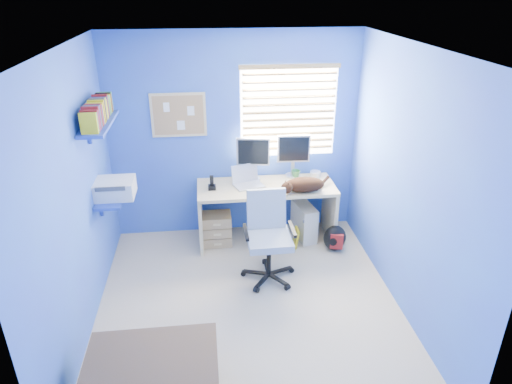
{
  "coord_description": "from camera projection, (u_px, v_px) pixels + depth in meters",
  "views": [
    {
      "loc": [
        -0.35,
        -3.67,
        2.99
      ],
      "look_at": [
        0.15,
        0.65,
        0.95
      ],
      "focal_mm": 32.0,
      "sensor_mm": 36.0,
      "label": 1
    }
  ],
  "objects": [
    {
      "name": "wall_front",
      "position": [
        275.0,
        310.0,
        2.64
      ],
      "size": [
        3.0,
        0.01,
        2.5
      ],
      "primitive_type": "cube",
      "color": "blue",
      "rests_on": "ground"
    },
    {
      "name": "ceiling",
      "position": [
        247.0,
        48.0,
        3.55
      ],
      "size": [
        3.0,
        3.2,
        0.0
      ],
      "primitive_type": "cube",
      "color": "white",
      "rests_on": "wall_back"
    },
    {
      "name": "wall_back",
      "position": [
        235.0,
        137.0,
        5.52
      ],
      "size": [
        3.0,
        0.01,
        2.5
      ],
      "primitive_type": "cube",
      "color": "blue",
      "rests_on": "ground"
    },
    {
      "name": "monitor_left",
      "position": [
        253.0,
        159.0,
        5.51
      ],
      "size": [
        0.41,
        0.18,
        0.54
      ],
      "primitive_type": "cube",
      "rotation": [
        0.0,
        0.0,
        -0.15
      ],
      "color": "silver",
      "rests_on": "desk"
    },
    {
      "name": "bed_corner",
      "position": [
        154.0,
        383.0,
        3.43
      ],
      "size": [
        0.94,
        0.67,
        0.45
      ],
      "primitive_type": "cube",
      "color": "#4A3624",
      "rests_on": "floor"
    },
    {
      "name": "phone",
      "position": [
        212.0,
        182.0,
        5.35
      ],
      "size": [
        0.09,
        0.11,
        0.17
      ],
      "primitive_type": "cube",
      "rotation": [
        0.0,
        0.0,
        -0.0
      ],
      "color": "black",
      "rests_on": "desk"
    },
    {
      "name": "mug",
      "position": [
        296.0,
        174.0,
        5.66
      ],
      "size": [
        0.1,
        0.09,
        0.1
      ],
      "primitive_type": "imported",
      "color": "#378240",
      "rests_on": "desk"
    },
    {
      "name": "cat",
      "position": [
        305.0,
        184.0,
        5.29
      ],
      "size": [
        0.53,
        0.41,
        0.17
      ],
      "primitive_type": "ellipsoid",
      "rotation": [
        0.0,
        0.0,
        0.4
      ],
      "color": "black",
      "rests_on": "desk"
    },
    {
      "name": "monitor_right",
      "position": [
        293.0,
        156.0,
        5.61
      ],
      "size": [
        0.41,
        0.15,
        0.54
      ],
      "primitive_type": "cube",
      "rotation": [
        0.0,
        0.0,
        -0.06
      ],
      "color": "silver",
      "rests_on": "desk"
    },
    {
      "name": "floor",
      "position": [
        249.0,
        305.0,
        4.61
      ],
      "size": [
        3.0,
        3.2,
        0.0
      ],
      "primitive_type": "cube",
      "color": "#C4AF93",
      "rests_on": "ground"
    },
    {
      "name": "laptop",
      "position": [
        249.0,
        178.0,
        5.41
      ],
      "size": [
        0.39,
        0.34,
        0.22
      ],
      "primitive_type": "cube",
      "rotation": [
        0.0,
        0.0,
        0.29
      ],
      "color": "silver",
      "rests_on": "desk"
    },
    {
      "name": "wall_shelves",
      "position": [
        105.0,
        151.0,
        4.53
      ],
      "size": [
        0.42,
        0.9,
        1.05
      ],
      "color": "#2540AA",
      "rests_on": "ground"
    },
    {
      "name": "backpack",
      "position": [
        335.0,
        238.0,
        5.48
      ],
      "size": [
        0.32,
        0.28,
        0.32
      ],
      "primitive_type": "ellipsoid",
      "rotation": [
        0.0,
        0.0,
        -0.28
      ],
      "color": "black",
      "rests_on": "floor"
    },
    {
      "name": "wall_left",
      "position": [
        74.0,
        202.0,
        3.92
      ],
      "size": [
        0.01,
        3.2,
        2.5
      ],
      "primitive_type": "cube",
      "color": "blue",
      "rests_on": "ground"
    },
    {
      "name": "desk",
      "position": [
        266.0,
        213.0,
        5.62
      ],
      "size": [
        1.65,
        0.65,
        0.74
      ],
      "primitive_type": "cube",
      "color": "tan",
      "rests_on": "floor"
    },
    {
      "name": "drawer_boxes",
      "position": [
        217.0,
        229.0,
        5.6
      ],
      "size": [
        0.35,
        0.28,
        0.41
      ],
      "primitive_type": "cube",
      "color": "tan",
      "rests_on": "floor"
    },
    {
      "name": "yellow_book",
      "position": [
        296.0,
        237.0,
        5.57
      ],
      "size": [
        0.03,
        0.17,
        0.24
      ],
      "primitive_type": "cube",
      "color": "yellow",
      "rests_on": "floor"
    },
    {
      "name": "tower_pc",
      "position": [
        304.0,
        221.0,
        5.72
      ],
      "size": [
        0.27,
        0.47,
        0.45
      ],
      "primitive_type": "cube",
      "rotation": [
        0.0,
        0.0,
        0.19
      ],
      "color": "beige",
      "rests_on": "floor"
    },
    {
      "name": "window_blinds",
      "position": [
        289.0,
        112.0,
        5.43
      ],
      "size": [
        1.15,
        0.05,
        1.1
      ],
      "color": "white",
      "rests_on": "ground"
    },
    {
      "name": "office_chair",
      "position": [
        268.0,
        248.0,
        4.91
      ],
      "size": [
        0.57,
        0.57,
        0.97
      ],
      "color": "black",
      "rests_on": "floor"
    },
    {
      "name": "wall_right",
      "position": [
        408.0,
        185.0,
        4.24
      ],
      "size": [
        0.01,
        3.2,
        2.5
      ],
      "primitive_type": "cube",
      "color": "blue",
      "rests_on": "ground"
    },
    {
      "name": "cd_spindle",
      "position": [
        315.0,
        174.0,
        5.7
      ],
      "size": [
        0.13,
        0.13,
        0.07
      ],
      "primitive_type": "cylinder",
      "color": "silver",
      "rests_on": "desk"
    },
    {
      "name": "corkboard",
      "position": [
        179.0,
        115.0,
        5.3
      ],
      "size": [
        0.64,
        0.02,
        0.52
      ],
      "color": "tan",
      "rests_on": "ground"
    }
  ]
}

